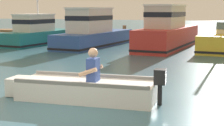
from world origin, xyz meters
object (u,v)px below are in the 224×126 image
moored_boat_teal (38,33)px  moored_boat_blue (93,32)px  moored_boat_yellow (224,42)px  rowboat_with_person (84,89)px  moored_boat_red (168,32)px

moored_boat_teal → moored_boat_blue: bearing=1.6°
moored_boat_blue → moored_boat_yellow: 6.90m
moored_boat_blue → rowboat_with_person: bearing=-67.7°
rowboat_with_person → moored_boat_blue: (-4.35, 10.62, 0.53)m
moored_boat_red → moored_boat_yellow: size_ratio=1.33×
rowboat_with_person → moored_boat_blue: bearing=112.3°
moored_boat_red → moored_boat_blue: bearing=-173.5°
moored_boat_red → moored_boat_yellow: moored_boat_yellow is taller
moored_boat_teal → rowboat_with_person: bearing=-53.5°
moored_boat_teal → moored_boat_yellow: 10.33m
rowboat_with_person → moored_boat_yellow: 11.53m
moored_boat_red → moored_boat_yellow: 2.87m
moored_boat_teal → moored_boat_red: (7.47, 0.55, 0.19)m
moored_boat_yellow → moored_boat_red: bearing=-176.5°
moored_boat_red → moored_boat_yellow: bearing=3.5°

